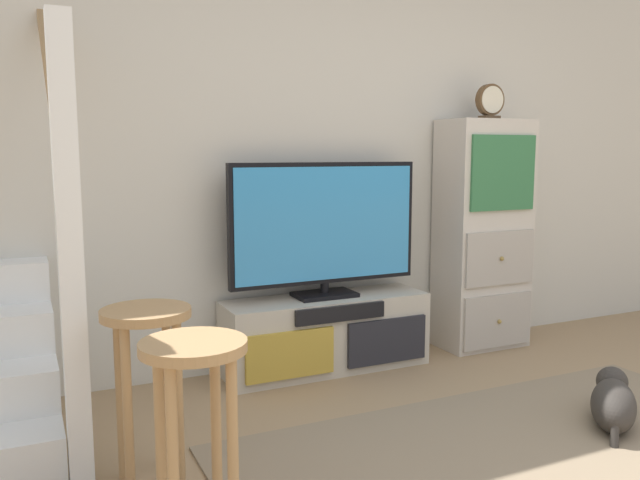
# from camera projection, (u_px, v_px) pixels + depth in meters

# --- Properties ---
(back_wall) EXTENTS (6.40, 0.12, 2.70)m
(back_wall) POSITION_uv_depth(u_px,v_px,m) (351.00, 142.00, 4.05)
(back_wall) COLOR beige
(back_wall) RESTS_ON ground_plane
(area_rug) EXTENTS (2.60, 1.80, 0.01)m
(area_rug) POSITION_uv_depth(u_px,v_px,m) (568.00, 478.00, 2.56)
(area_rug) COLOR #847056
(area_rug) RESTS_ON ground_plane
(media_console) EXTENTS (1.23, 0.38, 0.44)m
(media_console) POSITION_uv_depth(u_px,v_px,m) (326.00, 334.00, 3.84)
(media_console) COLOR #BCB29E
(media_console) RESTS_ON ground_plane
(television) EXTENTS (1.17, 0.22, 0.79)m
(television) POSITION_uv_depth(u_px,v_px,m) (325.00, 226.00, 3.77)
(television) COLOR black
(television) RESTS_ON media_console
(side_cabinet) EXTENTS (0.58, 0.38, 1.50)m
(side_cabinet) POSITION_uv_depth(u_px,v_px,m) (483.00, 235.00, 4.26)
(side_cabinet) COLOR beige
(side_cabinet) RESTS_ON ground_plane
(desk_clock) EXTENTS (0.20, 0.08, 0.22)m
(desk_clock) POSITION_uv_depth(u_px,v_px,m) (490.00, 102.00, 4.13)
(desk_clock) COLOR #4C3823
(desk_clock) RESTS_ON side_cabinet
(bar_stool_near) EXTENTS (0.34, 0.34, 0.70)m
(bar_stool_near) POSITION_uv_depth(u_px,v_px,m) (195.00, 396.00, 2.04)
(bar_stool_near) COLOR #A37A4C
(bar_stool_near) RESTS_ON ground_plane
(bar_stool_far) EXTENTS (0.34, 0.34, 0.70)m
(bar_stool_far) POSITION_uv_depth(u_px,v_px,m) (147.00, 355.00, 2.46)
(bar_stool_far) COLOR #A37A4C
(bar_stool_far) RESTS_ON ground_plane
(dog) EXTENTS (0.46, 0.45, 0.23)m
(dog) POSITION_uv_depth(u_px,v_px,m) (613.00, 402.00, 3.06)
(dog) COLOR #332D28
(dog) RESTS_ON ground_plane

